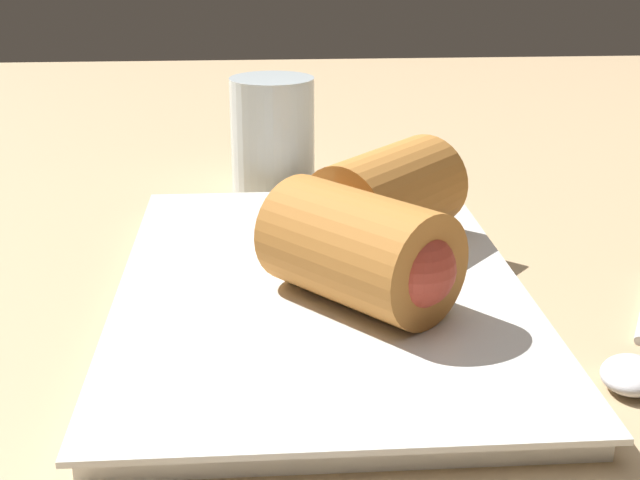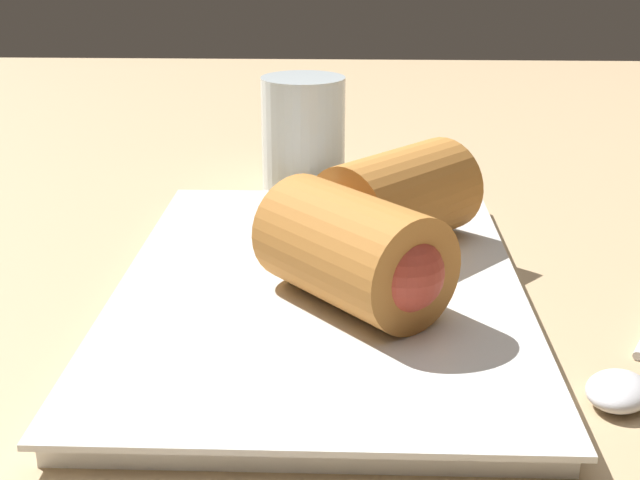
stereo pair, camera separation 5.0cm
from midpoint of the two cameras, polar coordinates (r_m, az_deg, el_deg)
table_surface at (r=53.00cm, az=0.94°, el=-4.71°), size 180.00×140.00×2.00cm
serving_plate at (r=51.42cm, az=2.79°, el=-3.39°), size 34.60×22.87×1.50cm
roll_front_left at (r=55.33cm, az=7.19°, el=2.42°), size 11.46×11.14×6.13cm
roll_front_right at (r=46.75cm, az=5.61°, el=-0.91°), size 11.49×11.08×6.13cm
spoon at (r=45.95cm, az=21.98°, el=-8.24°), size 16.01×9.36×1.30cm
drinking_glass at (r=72.36cm, az=0.92°, el=6.82°), size 6.76×6.76×9.08cm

